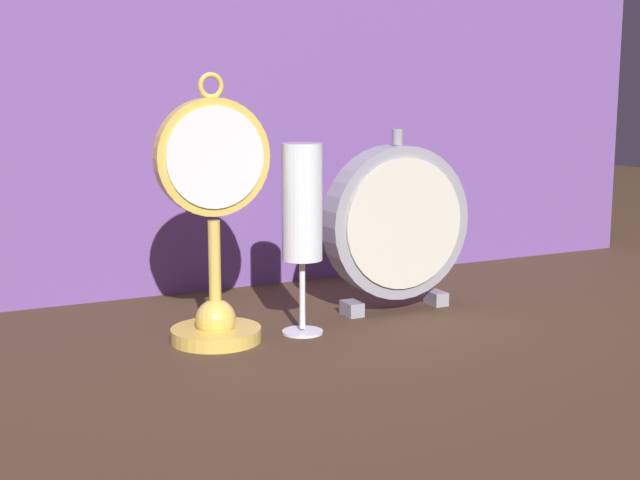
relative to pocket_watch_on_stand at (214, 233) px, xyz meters
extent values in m
plane|color=#422D1E|center=(0.14, -0.07, -0.13)|extent=(4.00, 4.00, 0.00)
cube|color=#6B478E|center=(0.14, 0.26, 0.19)|extent=(1.42, 0.01, 0.63)
cylinder|color=gold|center=(0.00, 0.00, -0.12)|extent=(0.10, 0.10, 0.02)
sphere|color=gold|center=(0.00, 0.00, -0.10)|extent=(0.05, 0.05, 0.05)
cylinder|color=gold|center=(0.00, 0.00, -0.05)|extent=(0.01, 0.01, 0.13)
cylinder|color=gold|center=(0.00, 0.00, 0.09)|extent=(0.13, 0.02, 0.13)
cylinder|color=silver|center=(0.00, -0.01, 0.09)|extent=(0.11, 0.00, 0.11)
torus|color=gold|center=(0.00, 0.00, 0.16)|extent=(0.03, 0.01, 0.03)
cube|color=gray|center=(0.20, 0.03, -0.12)|extent=(0.02, 0.03, 0.02)
cube|color=gray|center=(0.33, 0.03, -0.12)|extent=(0.02, 0.03, 0.02)
cylinder|color=gray|center=(0.26, 0.03, -0.01)|extent=(0.20, 0.04, 0.20)
cylinder|color=beige|center=(0.26, 0.01, -0.01)|extent=(0.17, 0.00, 0.17)
cylinder|color=gray|center=(0.26, 0.03, 0.10)|extent=(0.01, 0.01, 0.02)
cylinder|color=silver|center=(0.10, -0.01, -0.12)|extent=(0.05, 0.05, 0.01)
cylinder|color=silver|center=(0.10, -0.01, -0.08)|extent=(0.01, 0.01, 0.08)
cylinder|color=white|center=(0.10, -0.01, 0.03)|extent=(0.05, 0.05, 0.14)
cylinder|color=#E5D17F|center=(0.10, -0.01, 0.01)|extent=(0.04, 0.04, 0.09)
camera|label=1|loc=(-0.33, -0.94, 0.16)|focal=50.00mm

